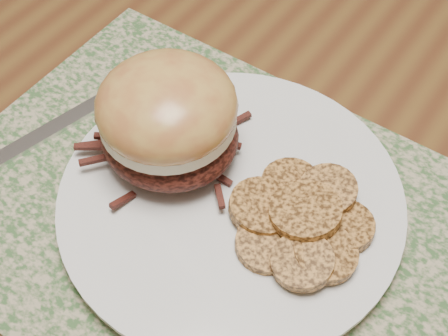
# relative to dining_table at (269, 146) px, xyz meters

# --- Properties ---
(dining_table) EXTENTS (1.50, 0.90, 0.75)m
(dining_table) POSITION_rel_dining_table_xyz_m (0.00, 0.00, 0.00)
(dining_table) COLOR brown
(dining_table) RESTS_ON ground
(placemat) EXTENTS (0.45, 0.33, 0.00)m
(placemat) POSITION_rel_dining_table_xyz_m (0.03, -0.15, 0.08)
(placemat) COLOR #36582D
(placemat) RESTS_ON dining_table
(dinner_plate) EXTENTS (0.26, 0.26, 0.02)m
(dinner_plate) POSITION_rel_dining_table_xyz_m (0.04, -0.13, 0.09)
(dinner_plate) COLOR silver
(dinner_plate) RESTS_ON placemat
(pork_sandwich) EXTENTS (0.13, 0.13, 0.09)m
(pork_sandwich) POSITION_rel_dining_table_xyz_m (-0.02, -0.12, 0.14)
(pork_sandwich) COLOR black
(pork_sandwich) RESTS_ON dinner_plate
(roasted_potatoes) EXTENTS (0.13, 0.13, 0.03)m
(roasted_potatoes) POSITION_rel_dining_table_xyz_m (0.10, -0.13, 0.11)
(roasted_potatoes) COLOR #B77936
(roasted_potatoes) RESTS_ON dinner_plate
(fork) EXTENTS (0.06, 0.19, 0.00)m
(fork) POSITION_rel_dining_table_xyz_m (-0.13, -0.13, 0.09)
(fork) COLOR silver
(fork) RESTS_ON placemat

